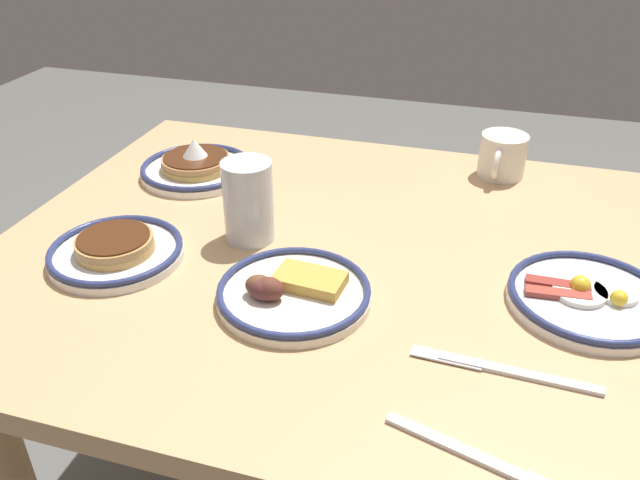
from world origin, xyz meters
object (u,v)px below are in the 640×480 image
plate_center_pancakes (589,297)px  coffee_mug (502,155)px  drinking_glass (249,205)px  plate_near_main (196,166)px  fork_near (468,453)px  plate_far_side (292,292)px  butter_knife (504,370)px  plate_far_companion (116,250)px

plate_center_pancakes → coffee_mug: bearing=-70.6°
coffee_mug → drinking_glass: 0.54m
plate_near_main → fork_near: size_ratio=1.19×
plate_far_side → coffee_mug: bearing=-116.9°
plate_far_side → butter_knife: 0.31m
coffee_mug → butter_knife: bearing=93.5°
drinking_glass → butter_knife: bearing=153.0°
plate_far_companion → plate_far_side: size_ratio=0.95×
plate_near_main → plate_center_pancakes: bearing=161.8°
plate_far_side → coffee_mug: 0.58m
plate_near_main → plate_far_companion: (-0.02, 0.32, -0.00)m
plate_far_side → drinking_glass: size_ratio=1.63×
coffee_mug → plate_far_side: bearing=63.1°
coffee_mug → plate_far_companion: bearing=41.0°
plate_far_side → plate_center_pancakes: bearing=-165.0°
plate_far_companion → fork_near: 0.62m
plate_center_pancakes → plate_far_companion: (0.71, 0.08, 0.00)m
coffee_mug → plate_near_main: bearing=16.2°
plate_far_companion → drinking_glass: 0.22m
drinking_glass → butter_knife: (-0.42, 0.22, -0.06)m
fork_near → butter_knife: 0.15m
plate_center_pancakes → plate_far_side: size_ratio=1.02×
plate_center_pancakes → plate_far_companion: plate_far_companion is taller
plate_near_main → fork_near: plate_near_main is taller
plate_far_companion → butter_knife: 0.61m
drinking_glass → fork_near: bearing=137.7°
butter_knife → plate_center_pancakes: bearing=-121.3°
coffee_mug → butter_knife: size_ratio=0.52×
drinking_glass → plate_far_companion: bearing=34.2°
plate_near_main → fork_near: (-0.59, 0.56, -0.02)m
coffee_mug → drinking_glass: (0.39, 0.37, 0.02)m
plate_near_main → fork_near: bearing=136.5°
plate_far_companion → drinking_glass: drinking_glass is taller
plate_near_main → plate_center_pancakes: plate_near_main is taller
drinking_glass → butter_knife: 0.48m
butter_knife → plate_far_side: bearing=-12.9°
plate_far_side → fork_near: size_ratio=1.20×
butter_knife → drinking_glass: bearing=-27.0°
plate_center_pancakes → plate_near_main: bearing=-18.2°
coffee_mug → drinking_glass: size_ratio=0.88×
plate_center_pancakes → plate_far_side: plate_far_side is taller
plate_near_main → plate_far_side: plate_near_main is taller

